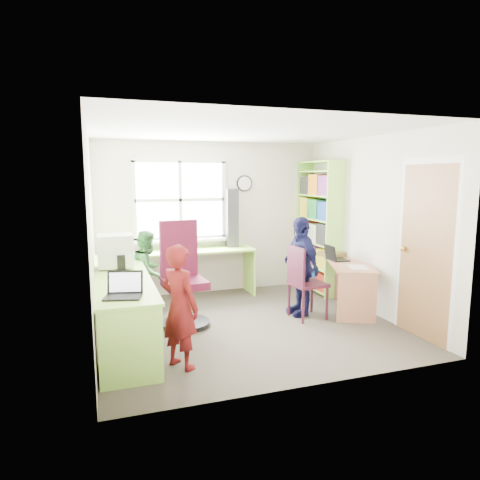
% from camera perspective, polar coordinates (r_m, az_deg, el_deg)
% --- Properties ---
extents(room, '(3.64, 3.44, 2.44)m').
position_cam_1_polar(room, '(5.35, 0.63, 1.55)').
color(room, '#443E35').
rests_on(room, ground).
extents(l_desk, '(2.38, 2.95, 0.75)m').
position_cam_1_polar(l_desk, '(4.86, -12.87, -8.56)').
color(l_desk, '#B6FF65').
rests_on(l_desk, ground).
extents(right_desk, '(0.93, 1.27, 0.67)m').
position_cam_1_polar(right_desk, '(6.17, 14.38, -4.70)').
color(right_desk, tan).
rests_on(right_desk, ground).
extents(bookshelf, '(0.30, 1.02, 2.10)m').
position_cam_1_polar(bookshelf, '(7.03, 10.41, 1.31)').
color(bookshelf, '#B6FF65').
rests_on(bookshelf, ground).
extents(swivel_chair, '(0.67, 0.67, 1.31)m').
position_cam_1_polar(swivel_chair, '(5.45, -7.65, -5.39)').
color(swivel_chair, black).
rests_on(swivel_chair, ground).
extents(wooden_chair, '(0.45, 0.45, 0.97)m').
position_cam_1_polar(wooden_chair, '(5.67, 8.45, -5.24)').
color(wooden_chair, '#481829').
rests_on(wooden_chair, ground).
extents(crt_monitor, '(0.43, 0.38, 0.41)m').
position_cam_1_polar(crt_monitor, '(5.46, -16.25, -1.40)').
color(crt_monitor, white).
rests_on(crt_monitor, l_desk).
extents(laptop_left, '(0.39, 0.35, 0.23)m').
position_cam_1_polar(laptop_left, '(4.17, -15.21, -6.54)').
color(laptop_left, black).
rests_on(laptop_left, l_desk).
extents(laptop_right, '(0.29, 0.34, 0.22)m').
position_cam_1_polar(laptop_right, '(6.31, 12.51, -2.17)').
color(laptop_right, black).
rests_on(laptop_right, right_desk).
extents(speaker_a, '(0.11, 0.11, 0.19)m').
position_cam_1_polar(speaker_a, '(5.32, -15.65, -2.88)').
color(speaker_a, black).
rests_on(speaker_a, l_desk).
extents(speaker_b, '(0.11, 0.11, 0.19)m').
position_cam_1_polar(speaker_b, '(5.80, -16.04, -1.98)').
color(speaker_b, black).
rests_on(speaker_b, l_desk).
extents(cd_tower, '(0.19, 0.17, 0.92)m').
position_cam_1_polar(cd_tower, '(6.78, -1.09, 2.96)').
color(cd_tower, black).
rests_on(cd_tower, l_desk).
extents(game_box, '(0.41, 0.41, 0.06)m').
position_cam_1_polar(game_box, '(6.62, 12.22, -1.85)').
color(game_box, red).
rests_on(game_box, right_desk).
extents(paper_a, '(0.21, 0.30, 0.00)m').
position_cam_1_polar(paper_a, '(4.55, -14.56, -5.94)').
color(paper_a, silver).
rests_on(paper_a, l_desk).
extents(paper_b, '(0.33, 0.38, 0.00)m').
position_cam_1_polar(paper_b, '(5.90, 15.49, -3.51)').
color(paper_b, silver).
rests_on(paper_b, right_desk).
extents(potted_plant, '(0.19, 0.17, 0.28)m').
position_cam_1_polar(potted_plant, '(6.52, -7.50, -0.15)').
color(potted_plant, '#338044').
rests_on(potted_plant, l_desk).
extents(person_red, '(0.49, 0.53, 1.23)m').
position_cam_1_polar(person_red, '(4.23, -8.04, -8.80)').
color(person_red, maroon).
rests_on(person_red, ground).
extents(person_green, '(0.65, 0.69, 1.14)m').
position_cam_1_polar(person_green, '(6.02, -12.15, -4.11)').
color(person_green, '#2E7431').
rests_on(person_green, ground).
extents(person_navy, '(0.39, 0.81, 1.34)m').
position_cam_1_polar(person_navy, '(5.82, 8.06, -3.45)').
color(person_navy, '#151743').
rests_on(person_navy, ground).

